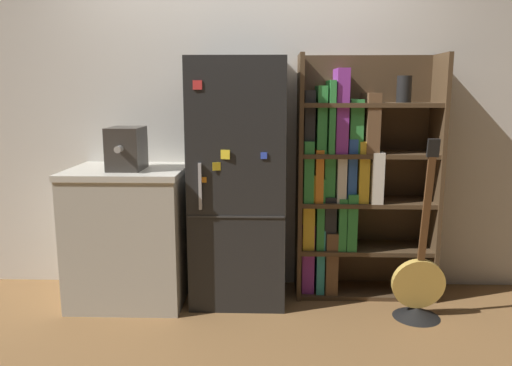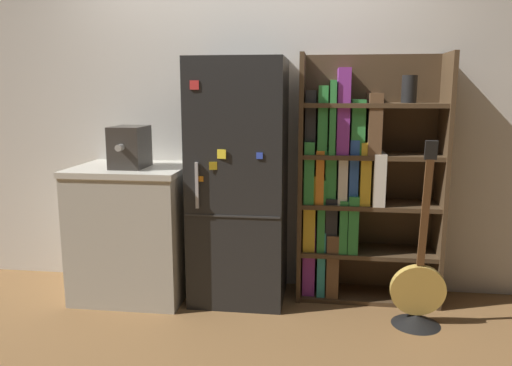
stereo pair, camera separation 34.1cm
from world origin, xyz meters
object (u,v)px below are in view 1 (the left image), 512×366
object	(u,v)px
espresso_machine	(127,148)
guitar	(418,293)
bookshelf	(347,182)
refrigerator	(238,182)

from	to	relation	value
espresso_machine	guitar	distance (m)	2.14
bookshelf	guitar	bearing A→B (deg)	-46.20
espresso_machine	guitar	world-z (taller)	espresso_machine
espresso_machine	refrigerator	bearing A→B (deg)	7.22
espresso_machine	guitar	xyz separation A→B (m)	(1.92, -0.21, -0.91)
refrigerator	espresso_machine	bearing A→B (deg)	-172.78
bookshelf	espresso_machine	world-z (taller)	bookshelf
refrigerator	guitar	xyz separation A→B (m)	(1.18, -0.30, -0.67)
refrigerator	bookshelf	bearing A→B (deg)	9.50
espresso_machine	guitar	size ratio (longest dim) A/B	0.29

